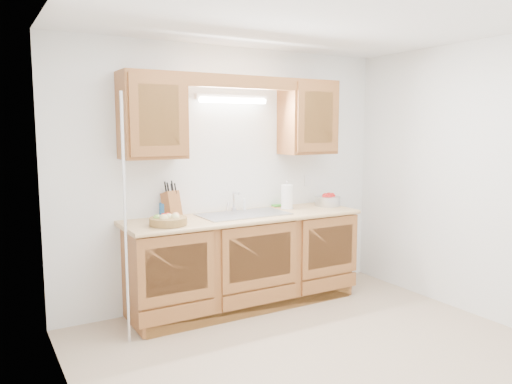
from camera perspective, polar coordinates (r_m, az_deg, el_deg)
room at (r=3.70m, az=7.49°, el=-0.03°), size 3.52×3.50×2.50m
base_cabinets at (r=4.85m, az=-1.39°, el=-7.97°), size 2.20×0.60×0.86m
countertop at (r=4.74m, az=-1.32°, el=-2.87°), size 2.30×0.63×0.04m
upper_cabinet_left at (r=4.47m, az=-11.79°, el=8.53°), size 0.55×0.33×0.75m
upper_cabinet_right at (r=5.23m, az=5.93°, el=8.45°), size 0.55×0.33×0.75m
valance at (r=4.69m, az=-1.40°, el=12.48°), size 2.20×0.05×0.12m
fluorescent_fixture at (r=4.88m, az=-2.69°, el=10.59°), size 0.76×0.08×0.08m
sink at (r=4.77m, az=-1.44°, el=-3.45°), size 0.84×0.46×0.36m
wire_shelf_pole at (r=4.04m, az=-14.69°, el=-3.16°), size 0.03×0.03×2.00m
outlet_plate at (r=5.46m, az=5.90°, el=1.31°), size 0.08×0.01×0.12m
fruit_basket at (r=4.30m, az=-10.02°, el=-3.17°), size 0.34×0.34×0.10m
knife_block at (r=4.62m, az=-9.65°, el=-1.41°), size 0.16×0.22×0.35m
orange_canister at (r=4.70m, az=-9.42°, el=-1.52°), size 0.07×0.07×0.21m
soap_bottle at (r=4.67m, az=-10.28°, el=-1.66°), size 0.10×0.10×0.20m
sponge at (r=5.22m, az=2.54°, el=-1.59°), size 0.13×0.09×0.02m
paper_towel at (r=5.07m, az=3.56°, el=-0.60°), size 0.14×0.14×0.29m
apple_bowl at (r=5.33m, az=8.21°, el=-0.93°), size 0.32×0.32×0.14m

